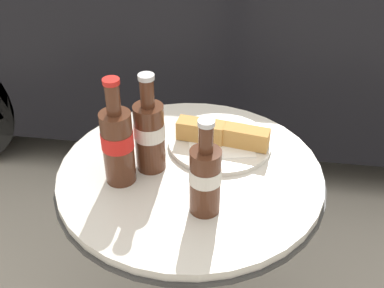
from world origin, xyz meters
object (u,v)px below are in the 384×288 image
(cola_bottle_left, at_px, (118,143))
(cola_bottle_center, at_px, (149,133))
(cola_bottle_right, at_px, (205,177))
(lunch_plate_near, at_px, (220,139))
(bistro_table, at_px, (190,239))

(cola_bottle_left, xyz_separation_m, cola_bottle_center, (0.06, 0.05, -0.01))
(cola_bottle_right, bearing_deg, lunch_plate_near, 87.54)
(cola_bottle_right, height_order, cola_bottle_center, cola_bottle_center)
(lunch_plate_near, bearing_deg, cola_bottle_center, -143.79)
(cola_bottle_left, bearing_deg, bistro_table, 20.09)
(cola_bottle_center, height_order, lunch_plate_near, cola_bottle_center)
(cola_bottle_left, relative_size, cola_bottle_right, 1.15)
(bistro_table, distance_m, cola_bottle_left, 0.35)
(cola_bottle_center, bearing_deg, cola_bottle_right, -41.81)
(bistro_table, xyz_separation_m, cola_bottle_left, (-0.14, -0.05, 0.32))
(cola_bottle_right, height_order, lunch_plate_near, cola_bottle_right)
(bistro_table, bearing_deg, cola_bottle_left, -159.91)
(bistro_table, xyz_separation_m, lunch_plate_near, (0.06, 0.11, 0.24))
(cola_bottle_left, relative_size, lunch_plate_near, 0.98)
(cola_bottle_right, xyz_separation_m, lunch_plate_near, (0.01, 0.23, -0.07))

